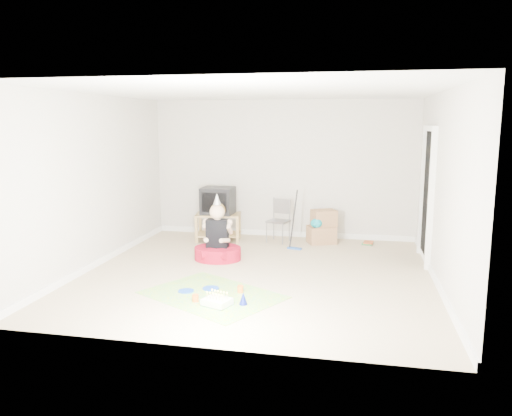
% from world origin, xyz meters
% --- Properties ---
extents(ground, '(5.00, 5.00, 0.00)m').
position_xyz_m(ground, '(0.00, 0.00, 0.00)').
color(ground, '#C9B390').
rests_on(ground, ground).
extents(doorway_recess, '(0.02, 0.90, 2.05)m').
position_xyz_m(doorway_recess, '(2.48, 1.20, 1.02)').
color(doorway_recess, black).
rests_on(doorway_recess, ground).
extents(tv_stand, '(0.88, 0.63, 0.51)m').
position_xyz_m(tv_stand, '(-1.12, 1.88, 0.30)').
color(tv_stand, '#A7844B').
rests_on(tv_stand, ground).
extents(crt_tv, '(0.59, 0.49, 0.49)m').
position_xyz_m(crt_tv, '(-1.12, 1.88, 0.75)').
color(crt_tv, black).
rests_on(crt_tv, tv_stand).
extents(folding_chair, '(0.44, 0.43, 0.80)m').
position_xyz_m(folding_chair, '(-0.01, 1.99, 0.39)').
color(folding_chair, gray).
rests_on(folding_chair, ground).
extents(cardboard_boxes, '(0.58, 0.54, 0.61)m').
position_xyz_m(cardboard_boxes, '(0.79, 2.07, 0.29)').
color(cardboard_boxes, '#A1744E').
rests_on(cardboard_boxes, ground).
extents(floor_mop, '(0.26, 0.33, 1.01)m').
position_xyz_m(floor_mop, '(0.36, 1.52, 0.26)').
color(floor_mop, '#2250AA').
rests_on(floor_mop, ground).
extents(book_pile, '(0.22, 0.26, 0.05)m').
position_xyz_m(book_pile, '(1.63, 2.14, 0.02)').
color(book_pile, '#236B37').
rests_on(book_pile, ground).
extents(seated_woman, '(0.78, 0.78, 1.08)m').
position_xyz_m(seated_woman, '(-0.77, 0.61, 0.24)').
color(seated_woman, '#B31029').
rests_on(seated_woman, ground).
extents(party_mat, '(2.02, 1.85, 0.01)m').
position_xyz_m(party_mat, '(-0.38, -1.02, 0.00)').
color(party_mat, '#E32F96').
rests_on(party_mat, ground).
extents(birthday_cake, '(0.38, 0.34, 0.15)m').
position_xyz_m(birthday_cake, '(-0.22, -1.38, 0.04)').
color(birthday_cake, white).
rests_on(birthday_cake, party_mat).
extents(blue_plate_near, '(0.24, 0.24, 0.01)m').
position_xyz_m(blue_plate_near, '(-0.47, -0.81, 0.01)').
color(blue_plate_near, '#1747B8').
rests_on(blue_plate_near, party_mat).
extents(blue_plate_far, '(0.29, 0.29, 0.01)m').
position_xyz_m(blue_plate_far, '(-0.75, -0.97, 0.01)').
color(blue_plate_far, '#1747B8').
rests_on(blue_plate_far, party_mat).
extents(orange_cup_near, '(0.10, 0.10, 0.09)m').
position_xyz_m(orange_cup_near, '(-0.05, -0.87, 0.05)').
color(orange_cup_near, orange).
rests_on(orange_cup_near, party_mat).
extents(orange_cup_far, '(0.11, 0.11, 0.09)m').
position_xyz_m(orange_cup_far, '(-0.52, -1.31, 0.05)').
color(orange_cup_far, orange).
rests_on(orange_cup_far, party_mat).
extents(blue_party_hat, '(0.11, 0.11, 0.15)m').
position_xyz_m(blue_party_hat, '(0.08, -1.29, 0.08)').
color(blue_party_hat, '#1624A0').
rests_on(blue_party_hat, party_mat).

